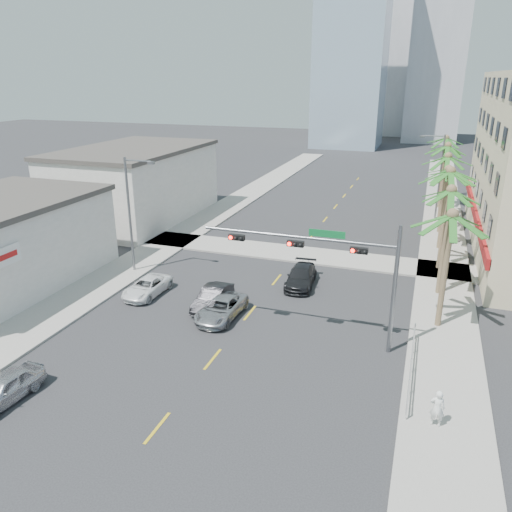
{
  "coord_description": "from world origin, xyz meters",
  "views": [
    {
      "loc": [
        10.06,
        -17.64,
        14.59
      ],
      "look_at": [
        -0.05,
        11.37,
        3.5
      ],
      "focal_mm": 35.0,
      "sensor_mm": 36.0,
      "label": 1
    }
  ],
  "objects_px": {
    "car_lane_center": "(221,308)",
    "pedestrian": "(437,408)",
    "car_lane_left": "(213,298)",
    "car_parked_far": "(147,287)",
    "car_lane_right": "(301,277)",
    "traffic_signal_mast": "(336,261)",
    "car_parked_near": "(4,388)"
  },
  "relations": [
    {
      "from": "car_lane_center",
      "to": "pedestrian",
      "type": "relative_size",
      "value": 2.66
    },
    {
      "from": "car_parked_far",
      "to": "pedestrian",
      "type": "height_order",
      "value": "pedestrian"
    },
    {
      "from": "traffic_signal_mast",
      "to": "car_lane_center",
      "type": "xyz_separation_m",
      "value": [
        -7.28,
        0.85,
        -4.42
      ]
    },
    {
      "from": "car_parked_far",
      "to": "car_lane_left",
      "type": "distance_m",
      "value": 5.21
    },
    {
      "from": "car_lane_right",
      "to": "pedestrian",
      "type": "height_order",
      "value": "pedestrian"
    },
    {
      "from": "car_parked_far",
      "to": "car_lane_left",
      "type": "height_order",
      "value": "car_lane_left"
    },
    {
      "from": "car_parked_near",
      "to": "car_lane_right",
      "type": "bearing_deg",
      "value": 65.53
    },
    {
      "from": "traffic_signal_mast",
      "to": "car_lane_left",
      "type": "xyz_separation_m",
      "value": [
        -8.42,
        2.07,
        -4.37
      ]
    },
    {
      "from": "traffic_signal_mast",
      "to": "car_parked_far",
      "type": "bearing_deg",
      "value": 170.03
    },
    {
      "from": "car_parked_far",
      "to": "car_lane_center",
      "type": "height_order",
      "value": "car_lane_center"
    },
    {
      "from": "car_parked_far",
      "to": "car_lane_right",
      "type": "distance_m",
      "value": 11.14
    },
    {
      "from": "car_parked_near",
      "to": "car_lane_left",
      "type": "height_order",
      "value": "car_parked_near"
    },
    {
      "from": "traffic_signal_mast",
      "to": "car_parked_near",
      "type": "distance_m",
      "value": 17.77
    },
    {
      "from": "car_lane_left",
      "to": "traffic_signal_mast",
      "type": "bearing_deg",
      "value": -13.61
    },
    {
      "from": "car_lane_left",
      "to": "pedestrian",
      "type": "bearing_deg",
      "value": -29.13
    },
    {
      "from": "car_parked_near",
      "to": "car_lane_center",
      "type": "distance_m",
      "value": 13.06
    },
    {
      "from": "car_parked_far",
      "to": "car_lane_right",
      "type": "height_order",
      "value": "car_lane_right"
    },
    {
      "from": "car_parked_far",
      "to": "car_lane_left",
      "type": "bearing_deg",
      "value": -1.52
    },
    {
      "from": "car_parked_near",
      "to": "traffic_signal_mast",
      "type": "bearing_deg",
      "value": 41.75
    },
    {
      "from": "car_lane_center",
      "to": "pedestrian",
      "type": "bearing_deg",
      "value": -24.75
    },
    {
      "from": "traffic_signal_mast",
      "to": "car_parked_near",
      "type": "bearing_deg",
      "value": -142.05
    },
    {
      "from": "traffic_signal_mast",
      "to": "car_lane_right",
      "type": "distance_m",
      "value": 9.58
    },
    {
      "from": "car_lane_center",
      "to": "car_lane_right",
      "type": "distance_m",
      "value": 7.63
    },
    {
      "from": "car_parked_far",
      "to": "car_lane_right",
      "type": "xyz_separation_m",
      "value": [
        9.84,
        5.23,
        0.08
      ]
    },
    {
      "from": "car_parked_near",
      "to": "car_parked_far",
      "type": "height_order",
      "value": "car_parked_near"
    },
    {
      "from": "car_parked_far",
      "to": "pedestrian",
      "type": "distance_m",
      "value": 21.09
    },
    {
      "from": "traffic_signal_mast",
      "to": "pedestrian",
      "type": "bearing_deg",
      "value": -45.69
    },
    {
      "from": "car_lane_left",
      "to": "pedestrian",
      "type": "xyz_separation_m",
      "value": [
        14.18,
        -7.97,
        0.33
      ]
    },
    {
      "from": "car_lane_center",
      "to": "pedestrian",
      "type": "xyz_separation_m",
      "value": [
        13.04,
        -6.74,
        0.38
      ]
    },
    {
      "from": "car_lane_left",
      "to": "car_lane_center",
      "type": "distance_m",
      "value": 1.67
    },
    {
      "from": "car_parked_near",
      "to": "car_lane_center",
      "type": "height_order",
      "value": "car_parked_near"
    },
    {
      "from": "car_parked_near",
      "to": "car_parked_far",
      "type": "xyz_separation_m",
      "value": [
        -0.04,
        12.99,
        -0.09
      ]
    }
  ]
}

